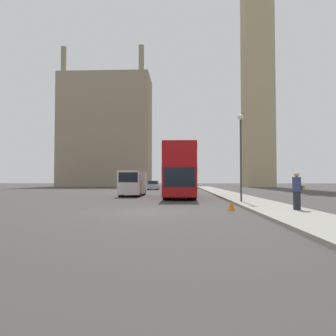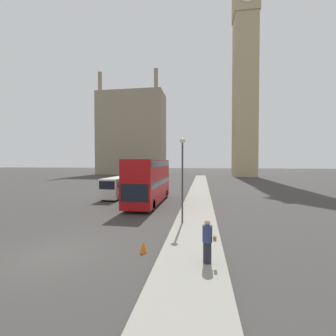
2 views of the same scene
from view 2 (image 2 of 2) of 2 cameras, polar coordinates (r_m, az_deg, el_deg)
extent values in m
plane|color=#383533|center=(12.21, -27.88, -18.89)|extent=(300.00, 300.00, 0.00)
cube|color=gray|center=(10.07, 5.86, -22.81)|extent=(2.85, 120.00, 0.15)
cube|color=tan|center=(72.16, 18.92, 16.57)|extent=(6.44, 6.44, 46.17)
cube|color=tan|center=(83.75, 19.12, 35.15)|extent=(6.95, 6.95, 9.12)
cube|color=gray|center=(81.99, -9.11, 8.52)|extent=(22.89, 11.19, 28.55)
cylinder|color=gray|center=(85.10, -16.88, 20.26)|extent=(1.34, 1.34, 6.28)
cylinder|color=gray|center=(79.20, -3.08, 21.78)|extent=(1.34, 1.34, 6.28)
cube|color=#A80F11|center=(23.01, -4.81, -5.36)|extent=(2.58, 10.06, 2.38)
cube|color=#A80F11|center=(22.85, -4.82, -0.16)|extent=(2.58, 9.86, 1.79)
cube|color=black|center=(22.93, -4.82, -3.46)|extent=(2.62, 9.66, 0.55)
cube|color=black|center=(22.84, -4.83, 1.15)|extent=(2.62, 9.46, 0.55)
cube|color=black|center=(18.14, -8.57, -6.31)|extent=(2.27, 0.03, 1.43)
cylinder|color=black|center=(20.06, -9.81, -9.15)|extent=(0.72, 1.04, 1.04)
cylinder|color=black|center=(19.56, -4.57, -9.41)|extent=(0.72, 1.04, 1.04)
cylinder|color=black|center=(26.74, -4.98, -6.46)|extent=(0.72, 1.04, 1.04)
cylinder|color=black|center=(26.37, -1.02, -6.57)|extent=(0.72, 1.04, 1.04)
cube|color=silver|center=(27.24, -12.78, -4.68)|extent=(2.01, 5.77, 2.20)
cube|color=black|center=(24.54, -15.27, -4.24)|extent=(1.71, 0.02, 0.88)
cube|color=black|center=(25.47, -14.33, -4.02)|extent=(2.04, 1.04, 0.70)
cylinder|color=black|center=(25.87, -15.94, -7.10)|extent=(0.50, 0.76, 0.76)
cylinder|color=black|center=(25.28, -12.80, -7.27)|extent=(0.50, 0.76, 0.76)
cylinder|color=black|center=(29.44, -12.73, -6.03)|extent=(0.50, 0.76, 0.76)
cylinder|color=black|center=(28.93, -9.93, -6.15)|extent=(0.50, 0.76, 0.76)
cylinder|color=#23232D|center=(9.81, 9.94, -20.34)|extent=(0.33, 0.33, 0.85)
cylinder|color=navy|center=(9.55, 9.96, -16.09)|extent=(0.39, 0.39, 0.67)
sphere|color=tan|center=(9.42, 9.97, -13.46)|extent=(0.23, 0.23, 0.23)
cube|color=olive|center=(9.61, 11.79, -17.03)|extent=(0.12, 0.24, 0.20)
cylinder|color=#38383D|center=(15.11, 3.68, -3.83)|extent=(0.12, 0.12, 5.34)
sphere|color=beige|center=(15.12, 3.69, 6.99)|extent=(0.36, 0.36, 0.36)
cube|color=#99999E|center=(47.35, -3.22, -2.98)|extent=(1.72, 4.37, 0.73)
cube|color=black|center=(47.41, -3.20, -2.20)|extent=(1.54, 2.10, 0.55)
cylinder|color=black|center=(46.15, -4.40, -3.36)|extent=(0.38, 0.64, 0.64)
cylinder|color=black|center=(45.87, -2.77, -3.38)|extent=(0.38, 0.64, 0.64)
cylinder|color=black|center=(48.87, -3.65, -3.08)|extent=(0.38, 0.64, 0.64)
cylinder|color=black|center=(48.60, -2.11, -3.11)|extent=(0.38, 0.64, 0.64)
cone|color=orange|center=(11.12, -6.22, -19.29)|extent=(0.36, 0.36, 0.55)
camera|label=1|loc=(8.73, -132.39, -19.00)|focal=35.00mm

